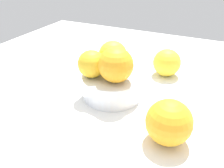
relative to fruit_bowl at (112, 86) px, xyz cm
name	(u,v)px	position (x,y,z in cm)	size (l,w,h in cm)	color
ground_plane	(112,99)	(0.00, 0.00, -3.57)	(110.00, 110.00, 2.00)	white
fruit_bowl	(112,86)	(0.00, 0.00, 0.00)	(14.38, 14.38, 5.40)	silver
orange_in_bowl_0	(116,65)	(-1.78, -1.77, 6.81)	(7.97, 7.97, 7.97)	#F9A823
orange_in_bowl_1	(92,64)	(-2.18, 4.19, 6.05)	(6.46, 6.46, 6.46)	yellow
orange_in_bowl_2	(113,55)	(4.07, 1.74, 6.37)	(7.10, 7.10, 7.10)	yellow
orange_loose_0	(169,122)	(-10.06, -16.25, 1.73)	(8.61, 8.61, 8.61)	#F9A823
orange_loose_1	(167,63)	(16.80, -9.11, 1.29)	(7.74, 7.74, 7.74)	yellow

